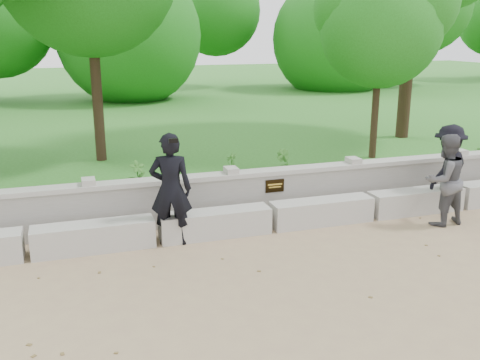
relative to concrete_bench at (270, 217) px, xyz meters
name	(u,v)px	position (x,y,z in m)	size (l,w,h in m)	color
ground	(318,274)	(0.00, -1.90, -0.22)	(80.00, 80.00, 0.00)	#95805B
lawn	(156,120)	(0.00, 12.10, -0.10)	(40.00, 22.00, 0.25)	#2C671F
concrete_bench	(270,217)	(0.00, 0.00, 0.00)	(11.90, 0.45, 0.45)	#AFACA5
parapet_wall	(257,193)	(0.00, 0.70, 0.24)	(12.50, 0.35, 0.90)	#A4A29B
man_main	(171,189)	(-1.76, -0.10, 0.70)	(0.77, 0.70, 1.85)	black
visitor_left	(445,180)	(3.04, -0.69, 0.60)	(0.86, 0.70, 1.65)	#48484E
visitor_mid	(448,169)	(3.59, -0.10, 0.62)	(1.26, 1.05, 1.70)	black
tree_near_right	(381,17)	(4.14, 3.45, 3.48)	(2.96, 2.96, 4.95)	#382619
shrub_a	(138,176)	(-1.99, 2.26, 0.34)	(0.34, 0.23, 0.64)	#346D25
shrub_b	(284,164)	(1.22, 2.30, 0.34)	(0.35, 0.28, 0.64)	#346D25
shrub_d	(232,165)	(0.12, 2.68, 0.30)	(0.31, 0.28, 0.56)	#346D25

